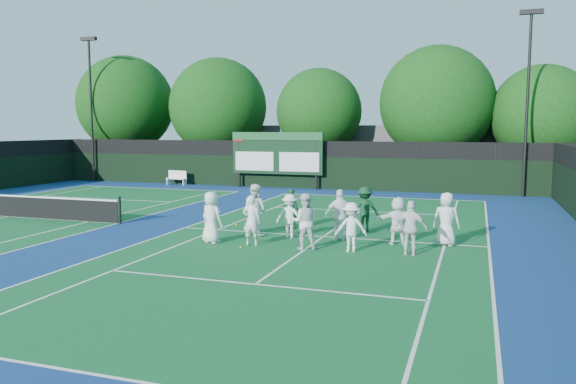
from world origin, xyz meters
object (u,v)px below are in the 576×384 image
(tennis_net, at_px, (9,205))
(coach_left, at_px, (291,209))
(scoreboard, at_px, (277,154))
(bench, at_px, (177,177))

(tennis_net, bearing_deg, coach_left, 5.24)
(tennis_net, xyz_separation_m, coach_left, (12.43, 1.14, 0.28))
(scoreboard, height_order, coach_left, scoreboard)
(scoreboard, height_order, tennis_net, scoreboard)
(scoreboard, relative_size, tennis_net, 0.53)
(scoreboard, distance_m, coach_left, 14.57)
(scoreboard, distance_m, tennis_net, 16.26)
(scoreboard, relative_size, bench, 3.82)
(bench, bearing_deg, scoreboard, 1.75)
(scoreboard, xyz_separation_m, bench, (-7.05, -0.22, -1.67))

